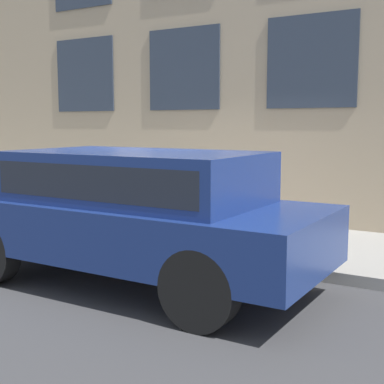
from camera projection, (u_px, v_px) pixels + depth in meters
ground_plane at (160, 257)px, 7.89m from camera, size 80.00×80.00×0.00m
sidewalk at (206, 235)px, 9.05m from camera, size 2.75×60.00×0.15m
fire_hydrant at (201, 222)px, 7.97m from camera, size 0.33×0.44×0.69m
person at (183, 188)px, 8.14m from camera, size 0.33×0.22×1.38m
parked_truck_navy_near at (132, 207)px, 6.44m from camera, size 1.94×4.79×1.63m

